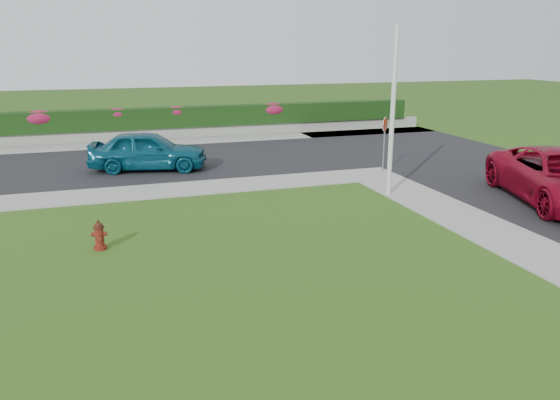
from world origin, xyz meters
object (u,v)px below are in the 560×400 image
object	(u,v)px
fire_hydrant	(99,236)
stop_sign	(385,132)
sedan_teal	(148,150)
utility_pole	(393,113)

from	to	relation	value
fire_hydrant	stop_sign	size ratio (longest dim) A/B	0.34
sedan_teal	stop_sign	xyz separation A→B (m)	(9.06, -3.18, 0.80)
utility_pole	stop_sign	distance (m)	3.85
utility_pole	stop_sign	world-z (taller)	utility_pole
fire_hydrant	utility_pole	distance (m)	10.06
fire_hydrant	sedan_teal	distance (m)	9.10
stop_sign	sedan_teal	bearing A→B (deg)	138.43
utility_pole	stop_sign	bearing A→B (deg)	64.59
sedan_teal	utility_pole	bearing A→B (deg)	-117.90
stop_sign	utility_pole	bearing A→B (deg)	-137.60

